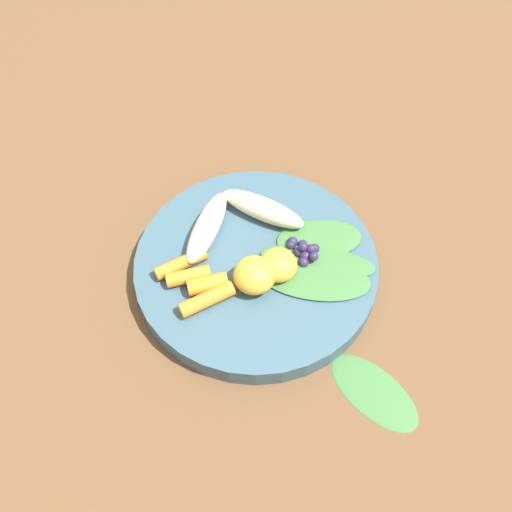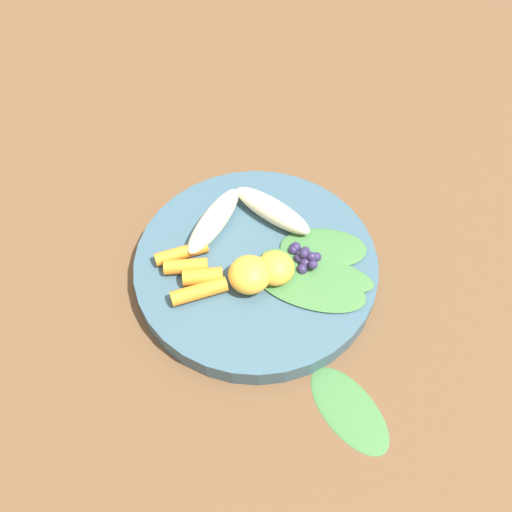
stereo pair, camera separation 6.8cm
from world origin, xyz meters
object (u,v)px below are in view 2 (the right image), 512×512
(banana_peeled_left, at_px, (215,219))
(orange_segment_near, at_px, (278,266))
(kale_leaf_stray, at_px, (349,409))
(bowl, at_px, (256,267))
(banana_peeled_right, at_px, (272,210))

(banana_peeled_left, relative_size, orange_segment_near, 2.53)
(kale_leaf_stray, bearing_deg, bowl, 175.45)
(bowl, xyz_separation_m, kale_leaf_stray, (0.06, 0.19, -0.01))
(kale_leaf_stray, bearing_deg, banana_peeled_left, 179.20)
(bowl, xyz_separation_m, banana_peeled_left, (-0.00, -0.07, 0.03))
(bowl, bearing_deg, banana_peeled_left, -92.12)
(banana_peeled_left, xyz_separation_m, orange_segment_near, (-0.00, 0.10, 0.00))
(banana_peeled_right, xyz_separation_m, kale_leaf_stray, (0.12, 0.22, -0.04))
(banana_peeled_left, xyz_separation_m, kale_leaf_stray, (0.06, 0.26, -0.04))
(orange_segment_near, bearing_deg, bowl, -82.69)
(banana_peeled_left, distance_m, kale_leaf_stray, 0.27)
(bowl, height_order, kale_leaf_stray, bowl)
(bowl, bearing_deg, banana_peeled_right, -153.03)
(orange_segment_near, bearing_deg, banana_peeled_left, -89.27)
(banana_peeled_left, height_order, kale_leaf_stray, banana_peeled_left)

